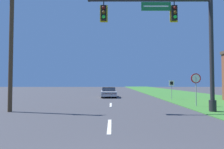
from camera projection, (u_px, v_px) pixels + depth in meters
grass_verge_right at (177, 94)px, 32.39m from camera, size 10.00×110.00×0.04m
road_center_line at (112, 97)px, 24.43m from camera, size 0.16×34.80×0.01m
signal_mast at (183, 36)px, 12.61m from camera, size 8.07×0.47×7.93m
car_ahead at (109, 92)px, 25.10m from camera, size 2.01×4.63×1.19m
stop_sign at (197, 82)px, 15.24m from camera, size 0.76×0.07×2.50m
route_sign_post at (172, 85)px, 21.65m from camera, size 0.55×0.06×2.03m
utility_pole_near at (12, 41)px, 12.77m from camera, size 1.80×0.26×8.76m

